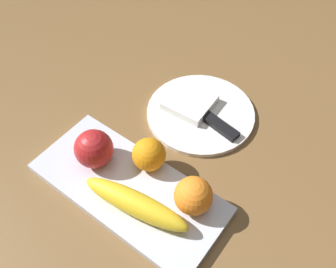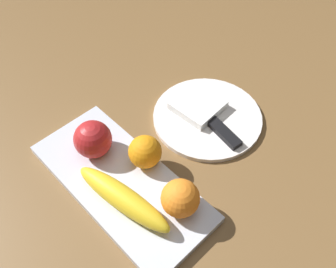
# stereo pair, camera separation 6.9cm
# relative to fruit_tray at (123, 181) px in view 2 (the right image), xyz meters

# --- Properties ---
(ground_plane) EXTENTS (2.40, 2.40, 0.00)m
(ground_plane) POSITION_rel_fruit_tray_xyz_m (-0.03, 0.00, -0.01)
(ground_plane) COLOR brown
(fruit_tray) EXTENTS (0.36, 0.16, 0.02)m
(fruit_tray) POSITION_rel_fruit_tray_xyz_m (0.00, 0.00, 0.00)
(fruit_tray) COLOR silver
(fruit_tray) RESTS_ON ground_plane
(apple) EXTENTS (0.07, 0.07, 0.07)m
(apple) POSITION_rel_fruit_tray_xyz_m (0.08, -0.00, 0.04)
(apple) COLOR #B02023
(apple) RESTS_ON fruit_tray
(banana) EXTENTS (0.20, 0.07, 0.04)m
(banana) POSITION_rel_fruit_tray_xyz_m (-0.04, 0.03, 0.03)
(banana) COLOR yellow
(banana) RESTS_ON fruit_tray
(orange_near_apple) EXTENTS (0.06, 0.06, 0.06)m
(orange_near_apple) POSITION_rel_fruit_tray_xyz_m (-0.00, -0.06, 0.04)
(orange_near_apple) COLOR orange
(orange_near_apple) RESTS_ON fruit_tray
(orange_near_banana) EXTENTS (0.07, 0.07, 0.07)m
(orange_near_banana) POSITION_rel_fruit_tray_xyz_m (-0.11, -0.03, 0.04)
(orange_near_banana) COLOR orange
(orange_near_banana) RESTS_ON fruit_tray
(dinner_plate) EXTENTS (0.23, 0.23, 0.01)m
(dinner_plate) POSITION_rel_fruit_tray_xyz_m (-0.00, -0.23, -0.00)
(dinner_plate) COLOR white
(dinner_plate) RESTS_ON ground_plane
(folded_napkin) EXTENTS (0.10, 0.10, 0.02)m
(folded_napkin) POSITION_rel_fruit_tray_xyz_m (0.03, -0.23, 0.01)
(folded_napkin) COLOR white
(folded_napkin) RESTS_ON dinner_plate
(knife) EXTENTS (0.18, 0.05, 0.01)m
(knife) POSITION_rel_fruit_tray_xyz_m (-0.04, -0.22, 0.01)
(knife) COLOR silver
(knife) RESTS_ON dinner_plate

